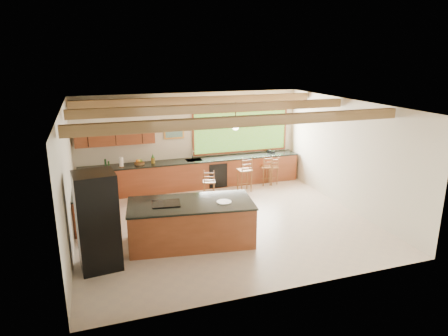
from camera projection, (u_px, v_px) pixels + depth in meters
name	position (u px, v px, depth m)	size (l,w,h in m)	color
ground	(223.00, 222.00, 10.23)	(7.20, 7.20, 0.00)	beige
room_shell	(209.00, 133.00, 10.17)	(7.27, 6.54, 3.02)	beige
counter_run	(171.00, 180.00, 12.15)	(7.12, 3.10, 1.22)	brown
island	(191.00, 222.00, 9.02)	(2.93, 1.68, 0.99)	brown
refrigerator	(98.00, 221.00, 7.84)	(0.85, 0.83, 1.98)	black
bar_stool_a	(209.00, 183.00, 11.52)	(0.43, 0.43, 0.97)	brown
bar_stool_b	(245.00, 171.00, 12.32)	(0.42, 0.42, 1.14)	brown
bar_stool_c	(267.00, 168.00, 12.97)	(0.39, 0.39, 1.00)	brown
bar_stool_d	(273.00, 168.00, 13.04)	(0.38, 0.38, 0.95)	brown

